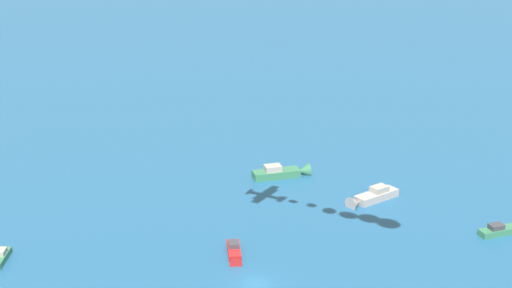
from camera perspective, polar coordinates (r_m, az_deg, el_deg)
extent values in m
plane|color=#1E517A|center=(128.31, 0.00, -8.47)|extent=(2000.00, 2000.00, 0.00)
cube|color=#33704C|center=(162.18, 1.23, -1.82)|extent=(3.20, 8.30, 1.30)
cone|color=#33704C|center=(163.61, 2.90, -1.64)|extent=(2.75, 2.27, 2.60)
cube|color=gray|center=(161.59, 1.03, -1.47)|extent=(2.29, 2.99, 0.98)
cube|color=#B21E1E|center=(136.14, -1.35, -6.47)|extent=(5.80, 2.42, 0.90)
cone|color=#B21E1E|center=(133.08, -1.25, -7.13)|extent=(1.64, 1.95, 1.80)
cube|color=#38383D|center=(136.16, -1.36, -6.09)|extent=(2.12, 1.65, 0.68)
cube|color=#33704C|center=(138.76, -15.27, -6.70)|extent=(5.95, 3.13, 0.91)
cube|color=gray|center=(138.77, -15.25, -6.32)|extent=(2.28, 1.89, 0.68)
cube|color=#9E9993|center=(154.63, 7.32, -3.15)|extent=(5.64, 8.15, 1.25)
cone|color=#9E9993|center=(151.56, 6.01, -3.59)|extent=(3.13, 2.89, 2.51)
cube|color=gray|center=(154.59, 7.49, -2.72)|extent=(2.99, 3.34, 0.94)
cube|color=#33704C|center=(146.31, 14.49, -5.14)|extent=(2.98, 6.36, 0.98)
cube|color=#38383D|center=(145.70, 14.37, -4.87)|extent=(1.91, 2.38, 0.73)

